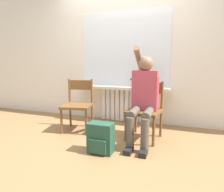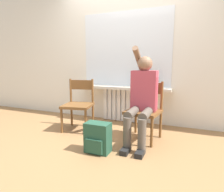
{
  "view_description": "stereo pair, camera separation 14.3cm",
  "coord_description": "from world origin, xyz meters",
  "views": [
    {
      "loc": [
        0.98,
        -2.14,
        1.04
      ],
      "look_at": [
        0.0,
        0.57,
        0.57
      ],
      "focal_mm": 30.0,
      "sensor_mm": 36.0,
      "label": 1
    },
    {
      "loc": [
        1.11,
        -2.09,
        1.04
      ],
      "look_at": [
        0.0,
        0.57,
        0.57
      ],
      "focal_mm": 30.0,
      "sensor_mm": 36.0,
      "label": 2
    }
  ],
  "objects": [
    {
      "name": "window_glass",
      "position": [
        0.0,
        1.2,
        1.33
      ],
      "size": [
        1.64,
        0.01,
        1.32
      ],
      "color": "white",
      "rests_on": "windowsill"
    },
    {
      "name": "wall_with_window",
      "position": [
        0.0,
        1.23,
        1.35
      ],
      "size": [
        7.0,
        0.06,
        2.7
      ],
      "color": "white",
      "rests_on": "ground_plane"
    },
    {
      "name": "ground_plane",
      "position": [
        0.0,
        0.0,
        0.0
      ],
      "size": [
        12.0,
        12.0,
        0.0
      ],
      "primitive_type": "plane",
      "color": "olive"
    },
    {
      "name": "person",
      "position": [
        0.54,
        0.34,
        0.64
      ],
      "size": [
        0.36,
        1.01,
        1.3
      ],
      "color": "brown",
      "rests_on": "ground_plane"
    },
    {
      "name": "cat",
      "position": [
        0.43,
        1.1,
        0.8
      ],
      "size": [
        0.45,
        0.11,
        0.22
      ],
      "color": "#4C4238",
      "rests_on": "windowsill"
    },
    {
      "name": "windowsill",
      "position": [
        0.0,
        1.06,
        0.64
      ],
      "size": [
        1.7,
        0.27,
        0.05
      ],
      "color": "white",
      "rests_on": "radiator"
    },
    {
      "name": "radiator",
      "position": [
        -0.0,
        1.15,
        0.31
      ],
      "size": [
        0.83,
        0.08,
        0.62
      ],
      "color": "white",
      "rests_on": "ground_plane"
    },
    {
      "name": "backpack",
      "position": [
        0.13,
        -0.18,
        0.18
      ],
      "size": [
        0.3,
        0.21,
        0.36
      ],
      "color": "#234C38",
      "rests_on": "ground_plane"
    },
    {
      "name": "chair_right",
      "position": [
        0.54,
        0.46,
        0.42
      ],
      "size": [
        0.5,
        0.5,
        0.82
      ],
      "rotation": [
        0.0,
        0.0,
        -0.14
      ],
      "color": "brown",
      "rests_on": "ground_plane"
    },
    {
      "name": "chair_left",
      "position": [
        -0.54,
        0.46,
        0.42
      ],
      "size": [
        0.52,
        0.52,
        0.82
      ],
      "rotation": [
        0.0,
        0.0,
        0.21
      ],
      "color": "brown",
      "rests_on": "ground_plane"
    }
  ]
}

